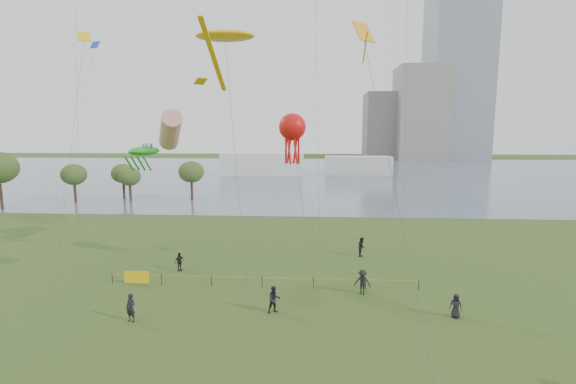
{
  "coord_description": "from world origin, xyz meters",
  "views": [
    {
      "loc": [
        1.65,
        -17.44,
        12.07
      ],
      "look_at": [
        0.0,
        10.0,
        8.0
      ],
      "focal_mm": 26.0,
      "sensor_mm": 36.0,
      "label": 1
    }
  ],
  "objects": [
    {
      "name": "lake",
      "position": [
        0.0,
        100.0,
        0.02
      ],
      "size": [
        400.0,
        120.0,
        0.08
      ],
      "primitive_type": "cube",
      "color": "slate",
      "rests_on": "ground_plane"
    },
    {
      "name": "tower",
      "position": [
        62.0,
        168.0,
        60.0
      ],
      "size": [
        24.0,
        24.0,
        120.0
      ],
      "primitive_type": "cube",
      "color": "gray",
      "rests_on": "ground_plane"
    },
    {
      "name": "building_mid",
      "position": [
        46.0,
        162.0,
        19.0
      ],
      "size": [
        20.0,
        20.0,
        38.0
      ],
      "primitive_type": "cube",
      "color": "gray",
      "rests_on": "ground_plane"
    },
    {
      "name": "building_low",
      "position": [
        32.0,
        168.0,
        14.0
      ],
      "size": [
        16.0,
        18.0,
        28.0
      ],
      "primitive_type": "cube",
      "color": "slate",
      "rests_on": "ground_plane"
    },
    {
      "name": "pavilion_left",
      "position": [
        -12.0,
        95.0,
        3.0
      ],
      "size": [
        22.0,
        8.0,
        6.0
      ],
      "primitive_type": "cube",
      "color": "silver",
      "rests_on": "ground_plane"
    },
    {
      "name": "pavilion_right",
      "position": [
        14.0,
        98.0,
        2.5
      ],
      "size": [
        18.0,
        7.0,
        5.0
      ],
      "primitive_type": "cube",
      "color": "silver",
      "rests_on": "ground_plane"
    },
    {
      "name": "trees",
      "position": [
        -36.0,
        48.27,
        5.38
      ],
      "size": [
        31.74,
        15.71,
        8.88
      ],
      "color": "#352218",
      "rests_on": "ground_plane"
    },
    {
      "name": "fence",
      "position": [
        -8.35,
        13.43,
        0.55
      ],
      "size": [
        24.07,
        0.07,
        1.05
      ],
      "color": "black",
      "rests_on": "ground_plane"
    },
    {
      "name": "spectator_a",
      "position": [
        -0.85,
        8.84,
        0.92
      ],
      "size": [
        1.1,
        1.0,
        1.84
      ],
      "primitive_type": "imported",
      "rotation": [
        0.0,
        0.0,
        0.43
      ],
      "color": "black",
      "rests_on": "ground_plane"
    },
    {
      "name": "spectator_b",
      "position": [
        5.39,
        12.39,
        0.94
      ],
      "size": [
        1.36,
        1.0,
        1.89
      ],
      "primitive_type": "imported",
      "rotation": [
        0.0,
        0.0,
        -0.27
      ],
      "color": "black",
      "rests_on": "ground_plane"
    },
    {
      "name": "spectator_c",
      "position": [
        -9.85,
        16.75,
        0.81
      ],
      "size": [
        0.85,
        1.01,
        1.62
      ],
      "primitive_type": "imported",
      "rotation": [
        0.0,
        0.0,
        0.99
      ],
      "color": "black",
      "rests_on": "ground_plane"
    },
    {
      "name": "spectator_d",
      "position": [
        11.0,
        8.84,
        0.8
      ],
      "size": [
        0.93,
        0.84,
        1.6
      ],
      "primitive_type": "imported",
      "rotation": [
        0.0,
        0.0,
        -0.56
      ],
      "color": "black",
      "rests_on": "ground_plane"
    },
    {
      "name": "spectator_f",
      "position": [
        -9.84,
        7.0,
        0.92
      ],
      "size": [
        0.77,
        0.61,
        1.83
      ],
      "primitive_type": "imported",
      "rotation": [
        0.0,
        0.0,
        -0.29
      ],
      "color": "black",
      "rests_on": "ground_plane"
    },
    {
      "name": "spectator_g",
      "position": [
        6.44,
        21.96,
        0.93
      ],
      "size": [
        0.83,
        0.99,
        1.86
      ],
      "primitive_type": "imported",
      "rotation": [
        0.0,
        0.0,
        1.43
      ],
      "color": "black",
      "rests_on": "ground_plane"
    },
    {
      "name": "kite_stingray",
      "position": [
        -5.65,
        17.67,
        19.64
      ],
      "size": [
        4.98,
        10.01,
        20.11
      ],
      "rotation": [
        0.0,
        0.0,
        0.02
      ],
      "color": "#3F3F42"
    },
    {
      "name": "kite_windsock",
      "position": [
        -11.89,
        21.66,
        12.06
      ],
      "size": [
        7.15,
        6.98,
        14.01
      ],
      "rotation": [
        0.0,
        0.0,
        0.06
      ],
      "color": "#3F3F42"
    },
    {
      "name": "kite_creature",
      "position": [
        -14.07,
        20.57,
        10.14
      ],
      "size": [
        2.47,
        10.81,
        10.61
      ],
      "rotation": [
        0.0,
        0.0,
        0.27
      ],
      "color": "#3F3F42"
    },
    {
      "name": "kite_octopus",
      "position": [
        0.01,
        15.53,
        12.26
      ],
      "size": [
        3.0,
        5.98,
        13.41
      ],
      "rotation": [
        0.0,
        0.0,
        -0.36
      ],
      "color": "#3F3F42"
    },
    {
      "name": "kite_delta",
      "position": [
        4.46,
        5.67,
        16.27
      ],
      "size": [
        3.13,
        10.67,
        17.92
      ],
      "rotation": [
        0.0,
        0.0,
        -0.3
      ],
      "color": "#3F3F42"
    },
    {
      "name": "small_kites",
      "position": [
        -4.33,
        19.1,
        22.87
      ],
      "size": [
        41.49,
        15.13,
        10.92
      ],
      "color": "white"
    }
  ]
}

